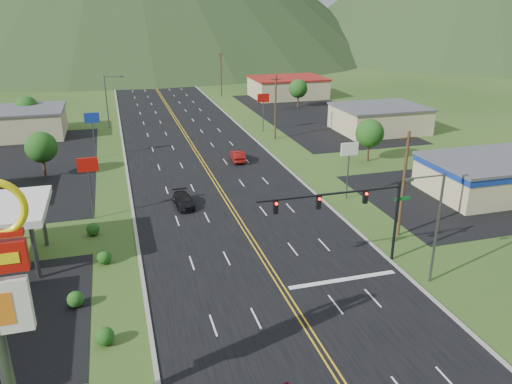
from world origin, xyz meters
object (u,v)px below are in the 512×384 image
object	(u,v)px
streetlight_east	(434,221)
car_red_far	(238,156)
car_dark_mid	(184,201)
streetlight_west	(108,98)
traffic_signal	(353,206)

from	to	relation	value
streetlight_east	car_red_far	bearing A→B (deg)	100.45
streetlight_east	car_red_far	size ratio (longest dim) A/B	1.97
car_dark_mid	car_red_far	bearing A→B (deg)	53.21
car_red_far	car_dark_mid	bearing A→B (deg)	61.48
streetlight_east	streetlight_west	distance (m)	64.21
traffic_signal	streetlight_east	size ratio (longest dim) A/B	1.46
car_dark_mid	car_red_far	size ratio (longest dim) A/B	0.99
streetlight_west	streetlight_east	bearing A→B (deg)	-69.14
traffic_signal	streetlight_east	xyz separation A→B (m)	(4.70, -4.00, -0.15)
car_dark_mid	streetlight_west	bearing A→B (deg)	96.91
traffic_signal	streetlight_east	bearing A→B (deg)	-40.39
car_red_far	streetlight_east	bearing A→B (deg)	105.71
streetlight_west	car_red_far	world-z (taller)	streetlight_west
streetlight_east	car_dark_mid	xyz separation A→B (m)	(-15.97, 20.61, -4.53)
streetlight_west	car_dark_mid	distance (m)	40.24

